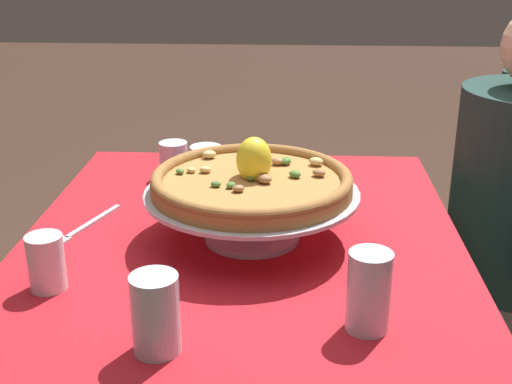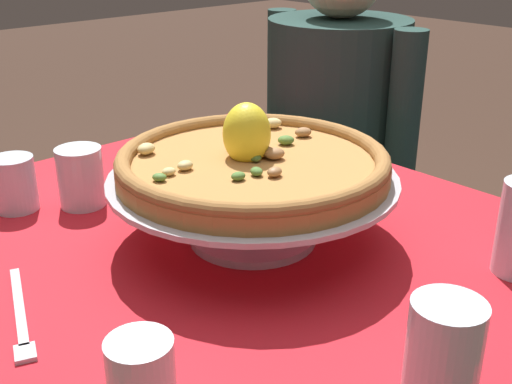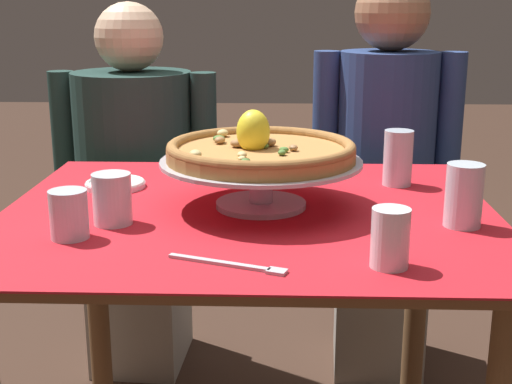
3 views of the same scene
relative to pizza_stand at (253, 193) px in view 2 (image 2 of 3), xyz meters
The scene contains 9 objects.
dining_table 0.20m from the pizza_stand, 139.28° to the right, with size 1.06×0.91×0.75m.
pizza_stand is the anchor object (origin of this frame).
pizza 0.05m from the pizza_stand, 164.21° to the left, with size 0.40×0.40×0.11m.
water_glass_side_right 0.42m from the pizza_stand, 16.52° to the right, with size 0.07×0.07×0.13m.
water_glass_side_left 0.32m from the pizza_stand, 156.22° to the right, with size 0.08×0.08×0.10m.
water_glass_front_left 0.42m from the pizza_stand, 148.12° to the right, with size 0.07×0.07×0.09m.
side_plate 0.39m from the pizza_stand, 156.51° to the left, with size 0.14×0.14×0.02m.
dinner_fork 0.37m from the pizza_stand, 95.85° to the right, with size 0.21×0.09×0.01m.
diner_left 0.84m from the pizza_stand, 121.48° to the left, with size 0.53×0.39×1.18m.
Camera 2 is at (0.68, -0.58, 1.21)m, focal length 44.94 mm.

